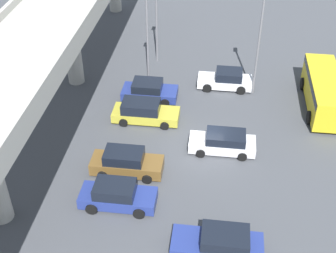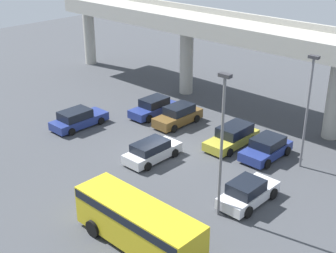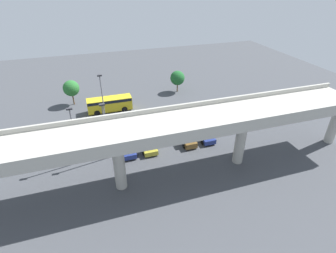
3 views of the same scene
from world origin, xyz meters
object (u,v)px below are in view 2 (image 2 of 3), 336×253
(shuttle_bus, at_px, (138,222))
(lamp_post_by_overpass, at_px, (308,104))
(parked_car_3, at_px, (152,151))
(lamp_post_near_aisle, at_px, (222,137))
(parked_car_2, at_px, (178,115))
(parked_car_0, at_px, (78,119))
(parked_car_5, at_px, (266,148))
(parked_car_6, at_px, (248,192))
(parked_car_1, at_px, (153,107))
(parked_car_4, at_px, (233,136))

(shuttle_bus, bearing_deg, lamp_post_by_overpass, -97.87)
(parked_car_3, bearing_deg, shuttle_bus, -139.06)
(lamp_post_near_aisle, xyz_separation_m, lamp_post_by_overpass, (0.59, 8.61, -0.34))
(parked_car_2, distance_m, lamp_post_by_overpass, 11.89)
(lamp_post_by_overpass, bearing_deg, shuttle_bus, -97.87)
(parked_car_0, relative_size, parked_car_5, 1.13)
(parked_car_5, relative_size, shuttle_bus, 0.56)
(shuttle_bus, relative_size, lamp_post_near_aisle, 0.89)
(parked_car_6, bearing_deg, parked_car_3, 90.30)
(shuttle_bus, bearing_deg, parked_car_2, -55.19)
(parked_car_1, relative_size, parked_car_2, 0.98)
(parked_car_3, xyz_separation_m, parked_car_5, (5.74, 5.99, 0.02))
(parked_car_0, distance_m, parked_car_1, 6.70)
(parked_car_4, distance_m, parked_car_5, 2.93)
(parked_car_3, relative_size, parked_car_5, 1.03)
(parked_car_0, xyz_separation_m, lamp_post_near_aisle, (16.30, -2.09, 4.30))
(parked_car_2, height_order, parked_car_4, parked_car_2)
(parked_car_1, height_order, lamp_post_near_aisle, lamp_post_near_aisle)
(lamp_post_by_overpass, bearing_deg, parked_car_3, -142.06)
(parked_car_6, distance_m, lamp_post_by_overpass, 7.52)
(parked_car_1, relative_size, parked_car_5, 1.04)
(parked_car_2, height_order, parked_car_6, parked_car_2)
(parked_car_0, bearing_deg, parked_car_2, -42.69)
(parked_car_3, xyz_separation_m, shuttle_bus, (6.36, -7.33, 0.81))
(parked_car_3, distance_m, lamp_post_near_aisle, 9.07)
(parked_car_2, bearing_deg, parked_car_1, -89.17)
(parked_car_1, distance_m, lamp_post_by_overpass, 14.67)
(parked_car_4, relative_size, lamp_post_near_aisle, 0.56)
(parked_car_4, bearing_deg, shuttle_bus, 15.04)
(parked_car_1, distance_m, shuttle_bus, 18.12)
(parked_car_3, bearing_deg, parked_car_1, 44.24)
(lamp_post_near_aisle, relative_size, lamp_post_by_overpass, 1.08)
(parked_car_3, bearing_deg, parked_car_5, -43.82)
(parked_car_0, relative_size, parked_car_1, 1.08)
(parked_car_0, bearing_deg, shuttle_bus, -115.82)
(parked_car_1, bearing_deg, parked_car_4, 89.05)
(parked_car_1, bearing_deg, parked_car_0, -24.34)
(parked_car_1, xyz_separation_m, parked_car_5, (11.61, -0.04, -0.02))
(parked_car_4, xyz_separation_m, shuttle_bus, (3.55, -13.21, 0.76))
(parked_car_1, distance_m, lamp_post_near_aisle, 16.39)
(parked_car_2, relative_size, parked_car_6, 1.05)
(parked_car_3, height_order, parked_car_6, parked_car_6)
(parked_car_1, bearing_deg, shuttle_bus, 42.47)
(parked_car_0, distance_m, lamp_post_by_overpass, 18.53)
(parked_car_4, distance_m, lamp_post_by_overpass, 6.74)
(parked_car_1, bearing_deg, parked_car_5, 89.82)
(shuttle_bus, distance_m, lamp_post_by_overpass, 14.26)
(parked_car_5, bearing_deg, lamp_post_by_overpass, 100.25)
(parked_car_3, relative_size, lamp_post_by_overpass, 0.56)
(parked_car_5, xyz_separation_m, parked_car_6, (2.46, -5.94, -0.00))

